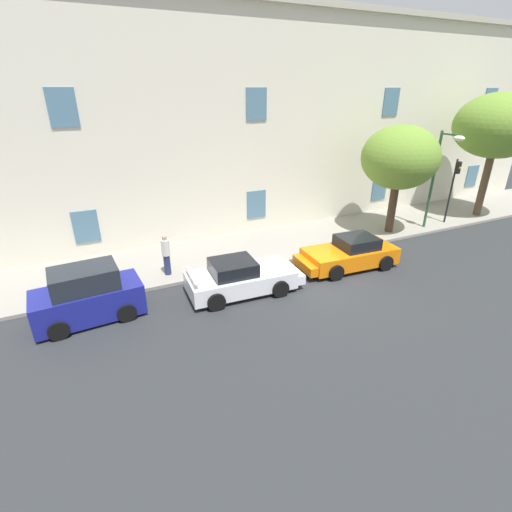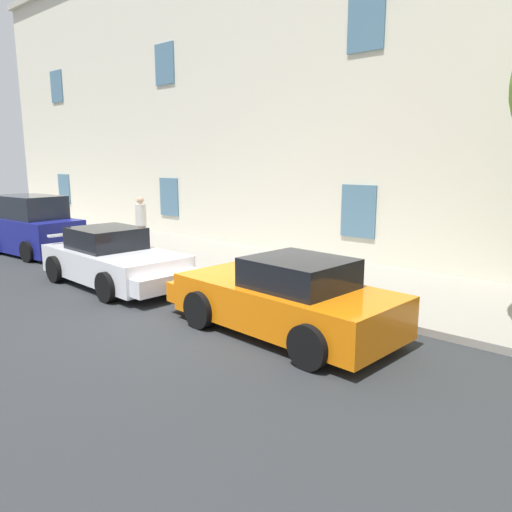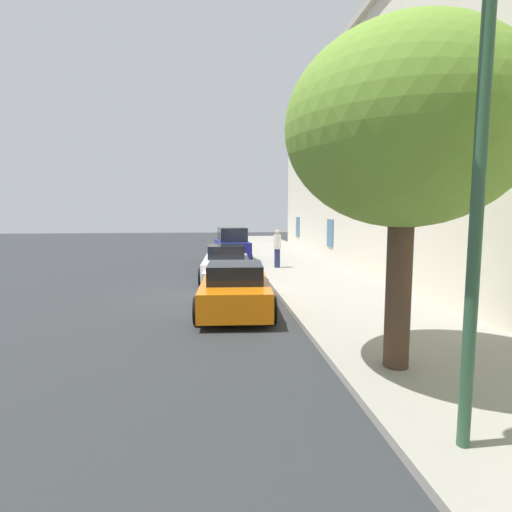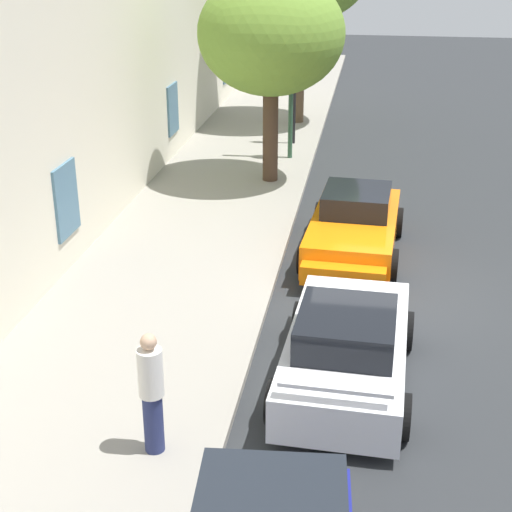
{
  "view_description": "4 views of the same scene",
  "coord_description": "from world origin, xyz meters",
  "px_view_note": "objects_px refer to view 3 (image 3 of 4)",
  "views": [
    {
      "loc": [
        -8.26,
        -11.43,
        7.33
      ],
      "look_at": [
        -2.11,
        1.86,
        0.75
      ],
      "focal_mm": 26.12,
      "sensor_mm": 36.0,
      "label": 1
    },
    {
      "loc": [
        6.98,
        -5.93,
        3.01
      ],
      "look_at": [
        1.23,
        0.56,
        1.31
      ],
      "focal_mm": 34.01,
      "sensor_mm": 36.0,
      "label": 2
    },
    {
      "loc": [
        12.95,
        -0.01,
        2.8
      ],
      "look_at": [
        0.1,
        1.35,
        1.35
      ],
      "focal_mm": 28.19,
      "sensor_mm": 36.0,
      "label": 3
    },
    {
      "loc": [
        -13.95,
        0.3,
        6.69
      ],
      "look_at": [
        -1.32,
        2.26,
        1.2
      ],
      "focal_mm": 53.7,
      "sensor_mm": 36.0,
      "label": 4
    }
  ],
  "objects_px": {
    "sportscar_yellow_flank": "(235,289)",
    "street_lamp": "(442,113)",
    "sportscar_red_lead": "(226,265)",
    "tree_near_kerb": "(405,129)",
    "hatchback_parked": "(232,247)",
    "pedestrian_admiring": "(277,248)"
  },
  "relations": [
    {
      "from": "sportscar_yellow_flank",
      "to": "hatchback_parked",
      "type": "height_order",
      "value": "hatchback_parked"
    },
    {
      "from": "tree_near_kerb",
      "to": "hatchback_parked",
      "type": "bearing_deg",
      "value": -172.23
    },
    {
      "from": "tree_near_kerb",
      "to": "sportscar_yellow_flank",
      "type": "bearing_deg",
      "value": -152.47
    },
    {
      "from": "sportscar_yellow_flank",
      "to": "tree_near_kerb",
      "type": "relative_size",
      "value": 0.81
    },
    {
      "from": "sportscar_red_lead",
      "to": "hatchback_parked",
      "type": "relative_size",
      "value": 1.26
    },
    {
      "from": "pedestrian_admiring",
      "to": "sportscar_red_lead",
      "type": "bearing_deg",
      "value": -45.44
    },
    {
      "from": "sportscar_red_lead",
      "to": "street_lamp",
      "type": "relative_size",
      "value": 0.87
    },
    {
      "from": "hatchback_parked",
      "to": "tree_near_kerb",
      "type": "relative_size",
      "value": 0.65
    },
    {
      "from": "sportscar_red_lead",
      "to": "sportscar_yellow_flank",
      "type": "bearing_deg",
      "value": 1.06
    },
    {
      "from": "sportscar_yellow_flank",
      "to": "tree_near_kerb",
      "type": "distance_m",
      "value": 6.45
    },
    {
      "from": "sportscar_yellow_flank",
      "to": "pedestrian_admiring",
      "type": "distance_m",
      "value": 7.86
    },
    {
      "from": "sportscar_red_lead",
      "to": "tree_near_kerb",
      "type": "xyz_separation_m",
      "value": [
        9.83,
        2.6,
        3.5
      ]
    },
    {
      "from": "sportscar_red_lead",
      "to": "pedestrian_admiring",
      "type": "bearing_deg",
      "value": 134.56
    },
    {
      "from": "tree_near_kerb",
      "to": "pedestrian_admiring",
      "type": "xyz_separation_m",
      "value": [
        -12.28,
        -0.11,
        -3.05
      ]
    },
    {
      "from": "sportscar_yellow_flank",
      "to": "street_lamp",
      "type": "xyz_separation_m",
      "value": [
        7.14,
        1.77,
        3.19
      ]
    },
    {
      "from": "street_lamp",
      "to": "pedestrian_admiring",
      "type": "height_order",
      "value": "street_lamp"
    },
    {
      "from": "tree_near_kerb",
      "to": "street_lamp",
      "type": "bearing_deg",
      "value": -17.5
    },
    {
      "from": "hatchback_parked",
      "to": "pedestrian_admiring",
      "type": "relative_size",
      "value": 2.03
    },
    {
      "from": "sportscar_yellow_flank",
      "to": "street_lamp",
      "type": "relative_size",
      "value": 0.87
    },
    {
      "from": "sportscar_red_lead",
      "to": "pedestrian_admiring",
      "type": "height_order",
      "value": "pedestrian_admiring"
    },
    {
      "from": "hatchback_parked",
      "to": "street_lamp",
      "type": "relative_size",
      "value": 0.69
    },
    {
      "from": "tree_near_kerb",
      "to": "street_lamp",
      "type": "distance_m",
      "value": 2.47
    }
  ]
}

